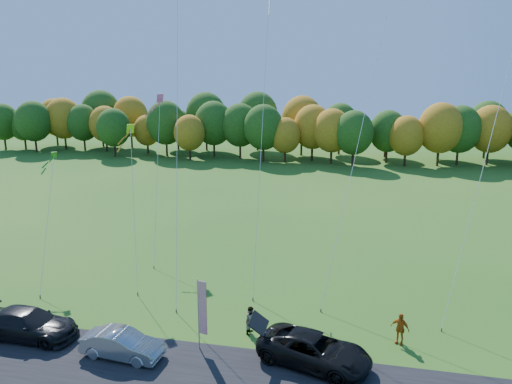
% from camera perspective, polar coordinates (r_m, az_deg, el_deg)
% --- Properties ---
extents(ground, '(160.00, 160.00, 0.00)m').
position_cam_1_polar(ground, '(29.44, -2.54, -16.22)').
color(ground, '#225A18').
extents(asphalt_strip, '(90.00, 6.00, 0.01)m').
position_cam_1_polar(asphalt_strip, '(26.19, -4.87, -20.51)').
color(asphalt_strip, black).
rests_on(asphalt_strip, ground).
extents(tree_line, '(116.00, 12.00, 10.00)m').
position_cam_1_polar(tree_line, '(81.19, 7.24, 3.49)').
color(tree_line, '#1E4711').
rests_on(tree_line, ground).
extents(black_suv, '(6.40, 4.34, 1.63)m').
position_cam_1_polar(black_suv, '(26.88, 6.71, -17.51)').
color(black_suv, black).
rests_on(black_suv, ground).
extents(silver_sedan, '(4.51, 1.91, 1.45)m').
position_cam_1_polar(silver_sedan, '(28.25, -15.06, -16.45)').
color(silver_sedan, '#9A9B9F').
rests_on(silver_sedan, ground).
extents(dark_truck_a, '(5.70, 2.40, 1.64)m').
position_cam_1_polar(dark_truck_a, '(31.72, -24.58, -13.54)').
color(dark_truck_a, black).
rests_on(dark_truck_a, ground).
extents(person_tailgate_a, '(0.55, 0.74, 1.85)m').
position_cam_1_polar(person_tailgate_a, '(27.78, 0.68, -16.01)').
color(person_tailgate_a, silver).
rests_on(person_tailgate_a, ground).
extents(person_tailgate_b, '(0.70, 0.85, 1.62)m').
position_cam_1_polar(person_tailgate_b, '(29.43, -0.56, -14.40)').
color(person_tailgate_b, gray).
rests_on(person_tailgate_b, ground).
extents(person_east, '(1.14, 0.84, 1.80)m').
position_cam_1_polar(person_east, '(29.49, 16.12, -14.75)').
color(person_east, '#BA5C11').
rests_on(person_east, ground).
extents(feather_flag, '(0.53, 0.16, 4.07)m').
position_cam_1_polar(feather_flag, '(27.30, -6.25, -12.93)').
color(feather_flag, '#999999').
rests_on(feather_flag, ground).
extents(kite_delta_blue, '(4.54, 11.92, 28.35)m').
position_cam_1_polar(kite_delta_blue, '(34.37, -9.02, 12.20)').
color(kite_delta_blue, '#4C3F33').
rests_on(kite_delta_blue, ground).
extents(kite_parafoil_orange, '(6.70, 13.75, 29.04)m').
position_cam_1_polar(kite_parafoil_orange, '(35.18, 13.28, 12.92)').
color(kite_parafoil_orange, '#4C3F33').
rests_on(kite_parafoil_orange, ground).
extents(kite_delta_red, '(2.99, 11.53, 23.63)m').
position_cam_1_polar(kite_delta_red, '(35.61, 0.82, 9.78)').
color(kite_delta_red, '#4C3F33').
rests_on(kite_delta_red, ground).
extents(kite_parafoil_rainbow, '(5.97, 7.28, 20.92)m').
position_cam_1_polar(kite_parafoil_rainbow, '(32.20, 25.05, 4.72)').
color(kite_parafoil_rainbow, '#4C3F33').
rests_on(kite_parafoil_rainbow, ground).
extents(kite_diamond_yellow, '(2.66, 5.20, 11.23)m').
position_cam_1_polar(kite_diamond_yellow, '(35.56, -13.80, -1.67)').
color(kite_diamond_yellow, '#4C3F33').
rests_on(kite_diamond_yellow, ground).
extents(kite_diamond_green, '(2.69, 6.76, 8.94)m').
position_cam_1_polar(kite_diamond_green, '(38.20, -22.73, -3.01)').
color(kite_diamond_green, '#4C3F33').
rests_on(kite_diamond_green, ground).
extents(kite_diamond_pink, '(2.90, 8.69, 12.96)m').
position_cam_1_polar(kite_diamond_pink, '(41.19, -11.23, 1.76)').
color(kite_diamond_pink, '#4C3F33').
rests_on(kite_diamond_pink, ground).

